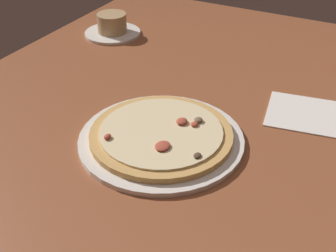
{
  "coord_description": "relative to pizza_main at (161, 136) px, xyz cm",
  "views": [
    {
      "loc": [
        -63.04,
        -31.53,
        53.97
      ],
      "look_at": [
        -1.29,
        0.78,
        7.0
      ],
      "focal_mm": 47.96,
      "sensor_mm": 36.0,
      "label": 1
    }
  ],
  "objects": [
    {
      "name": "pizza_main",
      "position": [
        0.0,
        0.0,
        0.0
      ],
      "size": [
        31.28,
        31.28,
        3.38
      ],
      "color": "silver",
      "rests_on": "dining_table"
    },
    {
      "name": "dining_table",
      "position": [
        2.58,
        -1.54,
        -3.18
      ],
      "size": [
        150.0,
        110.0,
        4.0
      ],
      "primitive_type": "cube",
      "color": "brown",
      "rests_on": "ground"
    },
    {
      "name": "ramekin_on_saucer",
      "position": [
        39.54,
        37.12,
        1.17
      ],
      "size": [
        15.87,
        15.87,
        6.09
      ],
      "color": "silver",
      "rests_on": "dining_table"
    },
    {
      "name": "paper_menu",
      "position": [
        22.67,
        -24.63,
        -1.03
      ],
      "size": [
        17.4,
        22.91,
        0.3
      ],
      "primitive_type": "cube",
      "rotation": [
        0.0,
        0.0,
        0.16
      ],
      "color": "white",
      "rests_on": "dining_table"
    }
  ]
}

